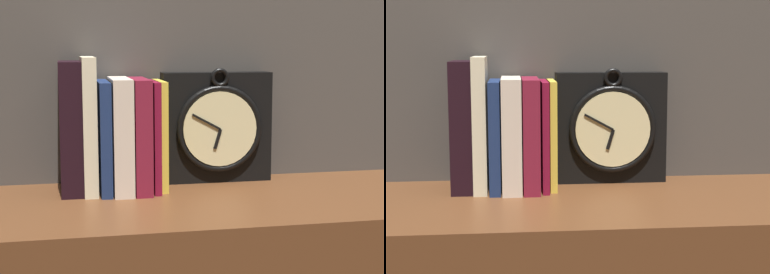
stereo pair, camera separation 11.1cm
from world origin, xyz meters
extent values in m
cube|color=black|center=(0.08, 0.15, 0.90)|extent=(0.22, 0.05, 0.22)
torus|color=black|center=(0.08, 0.12, 0.90)|extent=(0.17, 0.01, 0.17)
cylinder|color=beige|center=(0.08, 0.12, 0.90)|extent=(0.15, 0.01, 0.15)
cube|color=black|center=(0.07, 0.11, 0.89)|extent=(0.02, 0.00, 0.04)
cube|color=black|center=(0.05, 0.11, 0.92)|extent=(0.06, 0.00, 0.03)
torus|color=black|center=(0.08, 0.12, 1.00)|extent=(0.04, 0.01, 0.04)
cube|color=black|center=(-0.20, 0.11, 0.92)|extent=(0.04, 0.13, 0.24)
cube|color=beige|center=(-0.17, 0.11, 0.92)|extent=(0.02, 0.14, 0.25)
cube|color=navy|center=(-0.14, 0.10, 0.90)|extent=(0.02, 0.14, 0.20)
cube|color=beige|center=(-0.11, 0.10, 0.90)|extent=(0.04, 0.15, 0.21)
cube|color=maroon|center=(-0.08, 0.10, 0.90)|extent=(0.03, 0.15, 0.21)
cube|color=maroon|center=(-0.05, 0.11, 0.90)|extent=(0.01, 0.14, 0.20)
cube|color=yellow|center=(-0.04, 0.11, 0.90)|extent=(0.01, 0.12, 0.20)
camera|label=1|loc=(-0.22, -1.07, 1.07)|focal=60.00mm
camera|label=2|loc=(-0.11, -1.09, 1.07)|focal=60.00mm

